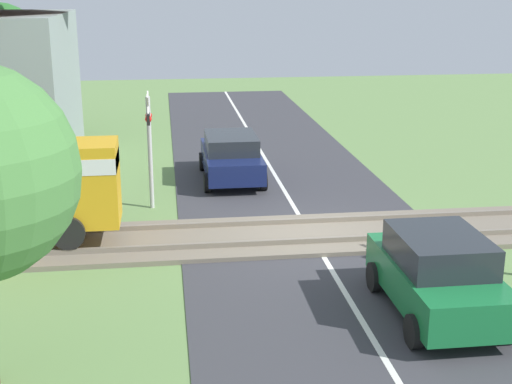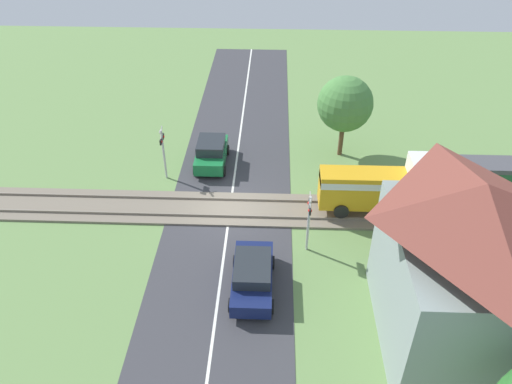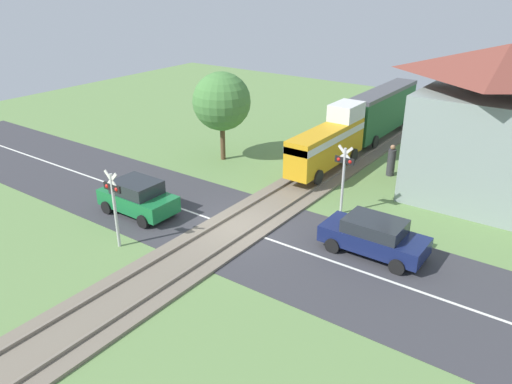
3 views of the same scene
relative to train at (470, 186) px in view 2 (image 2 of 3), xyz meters
The scene contains 11 objects.
ground_plane 12.11m from the train, 90.00° to the right, with size 60.00×60.00×0.00m, color #66894C.
road_surface 12.11m from the train, 90.00° to the right, with size 48.00×6.40×0.02m.
track_bed 12.10m from the train, 90.00° to the right, with size 2.80×48.00×0.24m.
train is the anchor object (origin of this frame).
car_near_crossing 14.16m from the train, 108.30° to the right, with size 3.60×1.85×1.59m.
car_far_side 11.92m from the train, 62.54° to the right, with size 3.97×1.86×1.45m.
crossing_signal_west_approach 16.12m from the train, 100.32° to the right, with size 0.90×0.18×3.20m.
crossing_signal_east_approach 8.59m from the train, 70.35° to the right, with size 0.90×0.18×3.20m.
station_building 8.41m from the train, 21.97° to the right, with size 7.14×5.16×7.22m.
pedestrian_by_station 3.95m from the train, 39.60° to the right, with size 0.42×0.42×1.70m.
tree_roadside_hedge 8.31m from the train, 135.95° to the right, with size 3.24×3.24×5.01m.
Camera 2 is at (20.63, 2.19, 16.05)m, focal length 35.00 mm.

